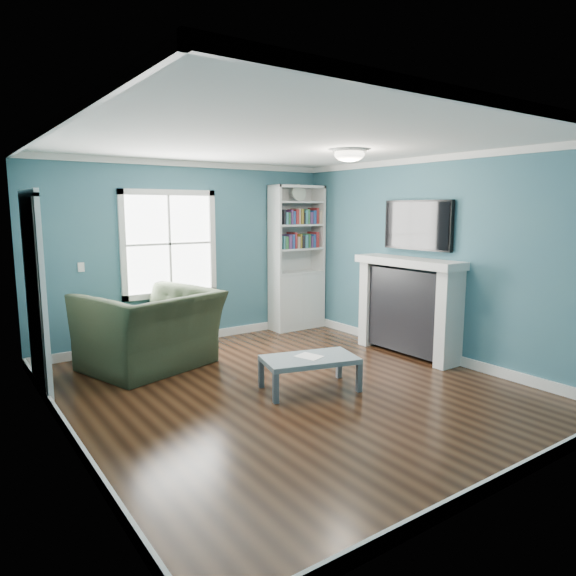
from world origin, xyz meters
TOP-DOWN VIEW (x-y plane):
  - floor at (0.00, 0.00)m, footprint 5.00×5.00m
  - room_walls at (0.00, 0.00)m, footprint 5.00×5.00m
  - trim at (0.00, 0.00)m, footprint 4.50×5.00m
  - window at (-0.30, 2.49)m, footprint 1.40×0.06m
  - bookshelf at (1.77, 2.30)m, footprint 0.90×0.35m
  - fireplace at (2.08, 0.20)m, footprint 0.44×1.58m
  - tv at (2.20, 0.20)m, footprint 0.06×1.10m
  - door at (-2.22, 1.40)m, footprint 0.12×0.98m
  - ceiling_fixture at (0.90, 0.10)m, footprint 0.38×0.38m
  - light_switch at (-1.50, 2.48)m, footprint 0.08×0.01m
  - recliner at (-0.94, 1.60)m, footprint 1.67×1.34m
  - coffee_table at (0.18, -0.13)m, footprint 1.10×0.78m
  - paper_sheet at (0.18, -0.11)m, footprint 0.28×0.31m

SIDE VIEW (x-z plane):
  - floor at x=0.00m, z-range 0.00..0.00m
  - coffee_table at x=0.18m, z-range 0.13..0.50m
  - paper_sheet at x=0.18m, z-range 0.36..0.37m
  - fireplace at x=2.08m, z-range -0.01..1.29m
  - recliner at x=-0.94m, z-range 0.00..1.27m
  - bookshelf at x=1.77m, z-range -0.23..2.08m
  - door at x=-2.22m, z-range -0.01..2.16m
  - light_switch at x=-1.50m, z-range 1.14..1.26m
  - trim at x=0.00m, z-range -0.06..2.54m
  - window at x=-0.30m, z-range 0.70..2.20m
  - room_walls at x=0.00m, z-range -0.92..4.08m
  - tv at x=2.20m, z-range 1.40..2.05m
  - ceiling_fixture at x=0.90m, z-range 2.47..2.63m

